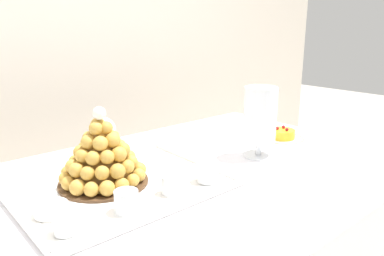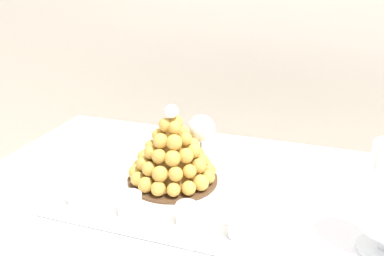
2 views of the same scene
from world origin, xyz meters
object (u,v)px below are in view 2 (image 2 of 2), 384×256
Objects in this scene: dessert_cup_centre at (187,214)px; creme_brulee_ramekin at (101,179)px; dessert_cup_mid_right at (242,225)px; dessert_cup_mid_left at (130,205)px; serving_tray at (177,191)px; wine_glass at (201,130)px; croquembouche at (172,154)px; dessert_cup_left at (78,195)px.

creme_brulee_ramekin is (-0.29, 0.10, -0.01)m from dessert_cup_centre.
dessert_cup_centre is at bearing 178.52° from dessert_cup_mid_right.
dessert_cup_mid_right is at bearing 1.15° from dessert_cup_mid_left.
serving_tray is 0.16m from dessert_cup_centre.
serving_tray is 0.25m from dessert_cup_mid_right.
wine_glass is (0.02, 0.14, 0.13)m from serving_tray.
creme_brulee_ramekin is at bearing 161.06° from dessert_cup_centre.
croquembouche is 3.17× the size of creme_brulee_ramekin.
dessert_cup_mid_left is 0.18m from creme_brulee_ramekin.
dessert_cup_mid_right reaches higher than dessert_cup_centre.
wine_glass is (-0.05, 0.27, 0.10)m from dessert_cup_centre.
dessert_cup_left is 0.15m from dessert_cup_mid_left.
croquembouche reaches higher than dessert_cup_centre.
wine_glass reaches higher than dessert_cup_centre.
dessert_cup_centre is 0.29× the size of wine_glass.
creme_brulee_ramekin is at bearing 166.32° from dessert_cup_mid_right.
dessert_cup_mid_right is at bearing -56.48° from wine_glass.
croquembouche is (-0.03, 0.05, 0.09)m from serving_tray.
dessert_cup_mid_left is 0.27m from dessert_cup_mid_right.
wine_glass is (0.05, 0.09, 0.04)m from croquembouche.
dessert_cup_left reaches higher than creme_brulee_ramekin.
croquembouche reaches higher than dessert_cup_mid_right.
dessert_cup_mid_right is 0.43m from creme_brulee_ramekin.
dessert_cup_mid_right reaches higher than creme_brulee_ramekin.
croquembouche is at bearing 44.43° from dessert_cup_left.
dessert_cup_mid_right is (0.13, -0.00, 0.00)m from dessert_cup_centre.
dessert_cup_centre reaches higher than dessert_cup_left.
wine_glass is at bearing 48.74° from dessert_cup_left.
creme_brulee_ramekin is at bearing -155.89° from croquembouche.
dessert_cup_mid_left reaches higher than serving_tray.
croquembouche reaches higher than dessert_cup_left.
dessert_cup_mid_left is at bearing -178.85° from dessert_cup_mid_right.
dessert_cup_left is 0.65× the size of creme_brulee_ramekin.
croquembouche reaches higher than creme_brulee_ramekin.
croquembouche is at bearing 78.70° from dessert_cup_mid_left.
wine_glass is at bearing 59.45° from croquembouche.
dessert_cup_left is (-0.22, -0.14, 0.02)m from serving_tray.
creme_brulee_ramekin is (0.01, 0.10, -0.01)m from dessert_cup_left.
croquembouche is 0.21m from creme_brulee_ramekin.
dessert_cup_left is at bearing -147.60° from serving_tray.
dessert_cup_left is 0.29× the size of wine_glass.
croquembouche is at bearing -120.55° from wine_glass.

